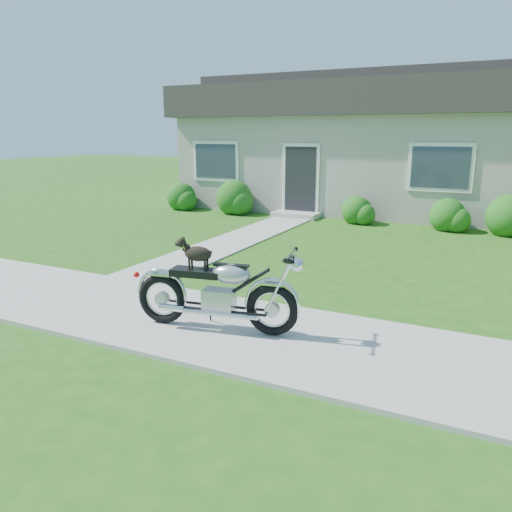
% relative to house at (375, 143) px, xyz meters
% --- Properties ---
extents(ground, '(80.00, 80.00, 0.00)m').
position_rel_house_xyz_m(ground, '(0.00, -11.99, -2.16)').
color(ground, '#235114').
rests_on(ground, ground).
extents(sidewalk, '(24.00, 2.20, 0.04)m').
position_rel_house_xyz_m(sidewalk, '(0.00, -11.99, -2.14)').
color(sidewalk, '#9E9B93').
rests_on(sidewalk, ground).
extents(walkway, '(1.20, 8.00, 0.03)m').
position_rel_house_xyz_m(walkway, '(-1.50, -6.99, -2.14)').
color(walkway, '#9E9B93').
rests_on(walkway, ground).
extents(house, '(12.60, 7.03, 4.50)m').
position_rel_house_xyz_m(house, '(0.00, 0.00, 0.00)').
color(house, '#A7A197').
rests_on(house, ground).
extents(shrub_row, '(10.90, 1.14, 1.14)m').
position_rel_house_xyz_m(shrub_row, '(-0.41, -3.49, -1.72)').
color(shrub_row, '#1F5A17').
rests_on(shrub_row, ground).
extents(potted_plant_left, '(0.76, 0.82, 0.77)m').
position_rel_house_xyz_m(potted_plant_left, '(-3.38, -3.44, -1.77)').
color(potted_plant_left, '#196019').
rests_on(potted_plant_left, ground).
extents(potted_plant_right, '(0.47, 0.47, 0.67)m').
position_rel_house_xyz_m(potted_plant_right, '(0.61, -3.44, -1.82)').
color(potted_plant_right, '#1E5C19').
rests_on(potted_plant_right, ground).
extents(motorcycle_with_dog, '(2.21, 0.71, 1.17)m').
position_rel_house_xyz_m(motorcycle_with_dog, '(0.99, -12.16, -1.61)').
color(motorcycle_with_dog, black).
rests_on(motorcycle_with_dog, sidewalk).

